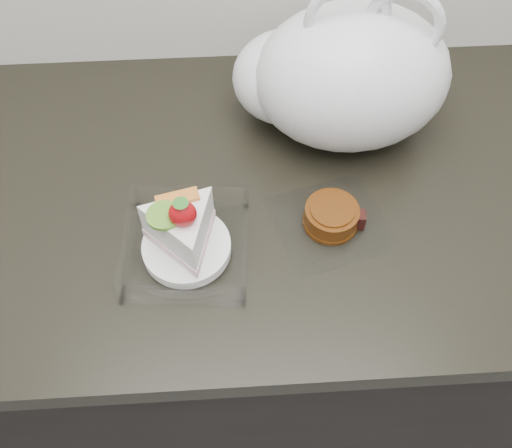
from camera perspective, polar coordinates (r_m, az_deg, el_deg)
counter at (r=1.28m, az=0.76°, el=-8.58°), size 2.04×0.64×0.90m
cake_tray at (r=0.80m, az=-7.11°, el=-1.47°), size 0.18×0.18×0.14m
mooncake_wrap at (r=0.85m, az=7.61°, el=0.64°), size 0.19×0.19×0.04m
plastic_bag at (r=0.91m, az=8.25°, el=14.41°), size 0.36×0.27×0.28m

